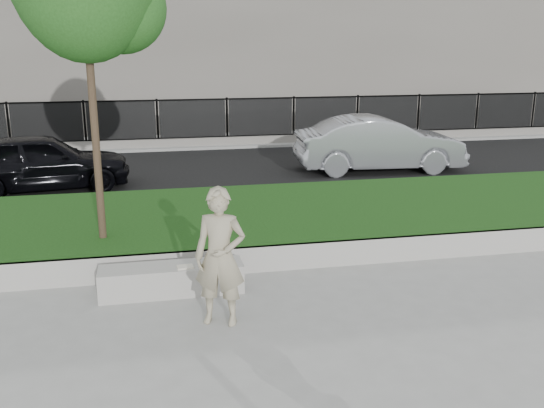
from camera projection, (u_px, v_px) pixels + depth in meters
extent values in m
plane|color=gray|center=(228.00, 303.00, 8.02)|extent=(90.00, 90.00, 0.00)
cube|color=black|center=(206.00, 224.00, 10.81)|extent=(34.00, 4.00, 0.40)
cube|color=#A6A39B|center=(219.00, 262.00, 8.95)|extent=(34.00, 0.08, 0.40)
cube|color=black|center=(185.00, 171.00, 16.05)|extent=(34.00, 7.00, 0.04)
cube|color=gray|center=(176.00, 143.00, 20.30)|extent=(34.00, 3.00, 0.12)
cube|color=slate|center=(178.00, 142.00, 19.30)|extent=(32.00, 0.30, 0.24)
cube|color=black|center=(177.00, 122.00, 19.14)|extent=(32.00, 0.04, 1.50)
cube|color=black|center=(176.00, 100.00, 18.96)|extent=(32.00, 0.05, 0.05)
cube|color=black|center=(178.00, 138.00, 19.27)|extent=(32.00, 0.05, 0.05)
cube|color=#67625A|center=(163.00, 1.00, 25.62)|extent=(34.00, 10.00, 10.00)
cube|color=#A6A39B|center=(172.00, 279.00, 8.31)|extent=(1.95, 0.49, 0.40)
imported|color=tan|center=(220.00, 257.00, 7.27)|extent=(0.72, 0.59, 1.71)
cube|color=silver|center=(185.00, 267.00, 8.18)|extent=(0.23, 0.17, 0.02)
cylinder|color=#38281C|center=(91.00, 82.00, 8.83)|extent=(0.11, 0.11, 4.77)
sphere|color=#23541C|center=(121.00, 8.00, 8.82)|extent=(1.33, 1.33, 1.33)
imported|color=black|center=(41.00, 162.00, 13.77)|extent=(4.10, 2.17, 1.33)
imported|color=#999BA1|center=(379.00, 144.00, 15.83)|extent=(4.44, 1.81, 1.43)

